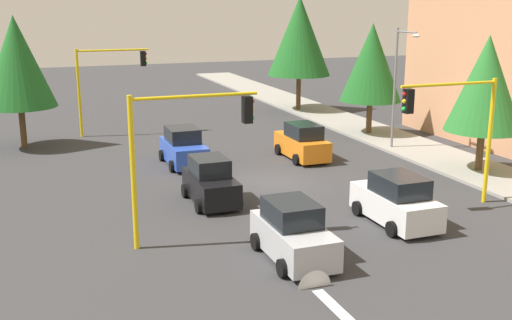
% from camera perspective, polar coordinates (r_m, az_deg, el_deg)
% --- Properties ---
extents(ground_plane, '(120.00, 120.00, 0.00)m').
position_cam_1_polar(ground_plane, '(29.99, 1.41, -2.06)').
color(ground_plane, '#353538').
extents(sidewalk_kerb, '(80.00, 4.00, 0.15)m').
position_cam_1_polar(sidewalk_kerb, '(39.06, 13.07, 1.55)').
color(sidewalk_kerb, gray).
rests_on(sidewalk_kerb, ground).
extents(lane_arrow_near, '(2.40, 1.10, 1.10)m').
position_cam_1_polar(lane_arrow_near, '(19.01, 6.03, -12.11)').
color(lane_arrow_near, silver).
rests_on(lane_arrow_near, ground).
extents(traffic_signal_near_left, '(0.36, 4.59, 5.36)m').
position_cam_1_polar(traffic_signal_near_left, '(26.81, 17.68, 3.67)').
color(traffic_signal_near_left, yellow).
rests_on(traffic_signal_near_left, ground).
extents(traffic_signal_near_right, '(0.36, 4.59, 5.42)m').
position_cam_1_polar(traffic_signal_near_right, '(21.80, -6.50, 2.05)').
color(traffic_signal_near_right, yellow).
rests_on(traffic_signal_near_right, ground).
extents(traffic_signal_far_right, '(0.36, 4.59, 5.58)m').
position_cam_1_polar(traffic_signal_far_right, '(41.26, -13.40, 7.66)').
color(traffic_signal_far_right, yellow).
rests_on(traffic_signal_far_right, ground).
extents(street_lamp_curbside, '(2.15, 0.28, 7.00)m').
position_cam_1_polar(street_lamp_curbside, '(36.51, 12.92, 7.50)').
color(street_lamp_curbside, slate).
rests_on(street_lamp_curbside, ground).
extents(tree_roadside_mid, '(3.91, 3.91, 7.13)m').
position_cam_1_polar(tree_roadside_mid, '(40.60, 10.50, 8.72)').
color(tree_roadside_mid, brown).
rests_on(tree_roadside_mid, ground).
extents(tree_opposite_side, '(4.21, 4.21, 7.70)m').
position_cam_1_polar(tree_opposite_side, '(38.85, -20.98, 8.35)').
color(tree_opposite_side, brown).
rests_on(tree_opposite_side, ground).
extents(tree_roadside_near, '(3.78, 3.78, 6.88)m').
position_cam_1_polar(tree_roadside_near, '(32.82, 20.23, 6.54)').
color(tree_roadside_near, brown).
rests_on(tree_roadside_near, ground).
extents(tree_roadside_far, '(4.84, 4.84, 8.87)m').
position_cam_1_polar(tree_roadside_far, '(49.14, 3.98, 11.21)').
color(tree_roadside_far, brown).
rests_on(tree_roadside_far, ground).
extents(car_black, '(3.69, 1.94, 1.98)m').
position_cam_1_polar(car_black, '(26.87, -4.17, -2.05)').
color(car_black, black).
rests_on(car_black, ground).
extents(car_silver, '(3.87, 2.02, 1.98)m').
position_cam_1_polar(car_silver, '(21.08, 3.40, -6.69)').
color(car_silver, '#B2B5BA').
rests_on(car_silver, ground).
extents(car_orange, '(4.05, 1.99, 1.98)m').
position_cam_1_polar(car_orange, '(34.41, 4.24, 1.59)').
color(car_orange, orange).
rests_on(car_orange, ground).
extents(car_white, '(4.12, 2.08, 1.98)m').
position_cam_1_polar(car_white, '(24.91, 12.66, -3.69)').
color(car_white, white).
rests_on(car_white, ground).
extents(car_blue, '(3.98, 2.09, 1.98)m').
position_cam_1_polar(car_blue, '(33.29, -6.63, 1.10)').
color(car_blue, blue).
rests_on(car_blue, ground).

